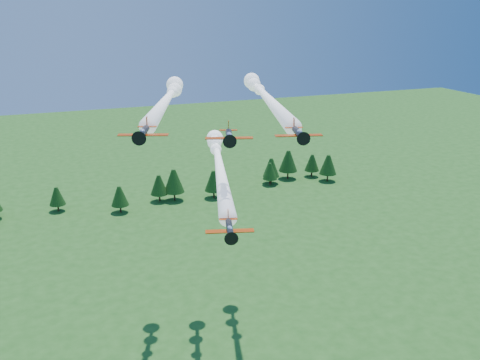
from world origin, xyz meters
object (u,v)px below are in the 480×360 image
object	(u,v)px
plane_lead	(219,163)
plane_left	(167,99)
plane_right	(265,96)
plane_slot	(229,136)

from	to	relation	value
plane_lead	plane_left	world-z (taller)	plane_left
plane_right	plane_slot	bearing A→B (deg)	-110.36
plane_lead	plane_slot	bearing A→B (deg)	-86.70
plane_lead	plane_slot	size ratio (longest dim) A/B	6.61
plane_left	plane_slot	xyz separation A→B (m)	(3.85, -24.73, -2.08)
plane_lead	plane_right	bearing A→B (deg)	41.76
plane_left	plane_slot	size ratio (longest dim) A/B	5.91
plane_left	plane_right	size ratio (longest dim) A/B	0.85
plane_slot	plane_lead	bearing A→B (deg)	95.36
plane_lead	plane_left	bearing A→B (deg)	146.03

